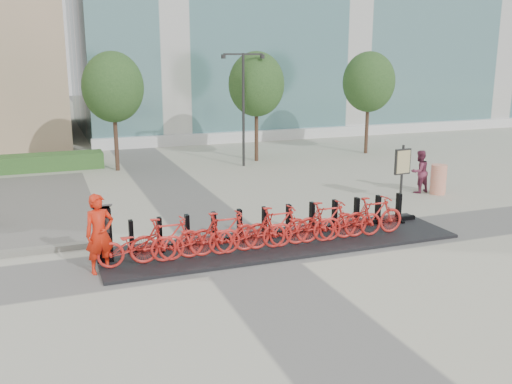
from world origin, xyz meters
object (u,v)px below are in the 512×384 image
object	(u,v)px
bike_0	(137,245)
construction_barrel	(438,179)
map_sign	(403,164)
worker_red	(100,234)
pedestrian	(419,172)
kiosk	(103,233)

from	to	relation	value
bike_0	construction_barrel	size ratio (longest dim) A/B	1.75
map_sign	construction_barrel	bearing A→B (deg)	4.40
construction_barrel	worker_red	bearing A→B (deg)	-163.96
worker_red	pedestrian	xyz separation A→B (m)	(11.75, 3.97, -0.16)
bike_0	kiosk	world-z (taller)	kiosk
bike_0	construction_barrel	world-z (taller)	construction_barrel
worker_red	construction_barrel	world-z (taller)	worker_red
map_sign	kiosk	bearing A→B (deg)	-171.61
bike_0	worker_red	size ratio (longest dim) A/B	1.00
kiosk	map_sign	world-z (taller)	map_sign
worker_red	construction_barrel	size ratio (longest dim) A/B	1.74
kiosk	construction_barrel	world-z (taller)	kiosk
map_sign	pedestrian	bearing A→B (deg)	24.70
worker_red	map_sign	xyz separation A→B (m)	(10.44, 3.19, 0.35)
kiosk	worker_red	distance (m)	0.57
pedestrian	construction_barrel	xyz separation A→B (m)	(0.51, -0.44, -0.24)
construction_barrel	kiosk	bearing A→B (deg)	-166.13
worker_red	pedestrian	distance (m)	12.40
bike_0	pedestrian	xyz separation A→B (m)	(10.91, 3.98, 0.21)
kiosk	construction_barrel	distance (m)	12.50
kiosk	worker_red	bearing A→B (deg)	-106.79
kiosk	bike_0	bearing A→B (deg)	-40.24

